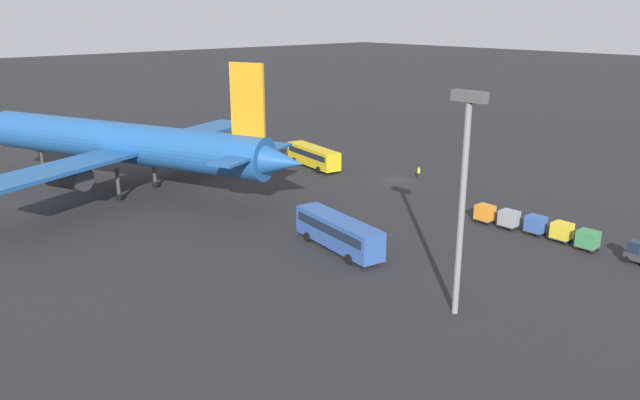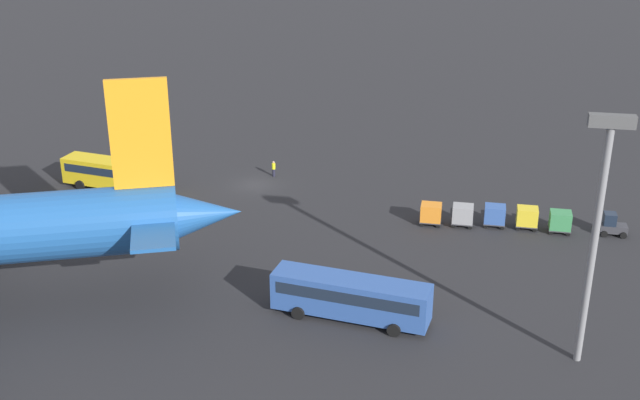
{
  "view_description": "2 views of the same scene",
  "coord_description": "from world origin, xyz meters",
  "px_view_note": "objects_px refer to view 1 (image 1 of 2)",
  "views": [
    {
      "loc": [
        -56.27,
        65.22,
        22.9
      ],
      "look_at": [
        -6.04,
        20.29,
        2.53
      ],
      "focal_mm": 35.0,
      "sensor_mm": 36.0,
      "label": 1
    },
    {
      "loc": [
        -20.99,
        76.3,
        31.58
      ],
      "look_at": [
        -9.49,
        13.56,
        4.61
      ],
      "focal_mm": 45.0,
      "sensor_mm": 36.0,
      "label": 2
    }
  ],
  "objects_px": {
    "cargo_cart_blue": "(536,224)",
    "cargo_cart_orange": "(485,213)",
    "airplane": "(125,144)",
    "baggage_tug": "(637,253)",
    "shuttle_bus_near": "(313,155)",
    "cargo_cart_yellow": "(562,231)",
    "shuttle_bus_far": "(338,231)",
    "cargo_cart_grey": "(509,218)",
    "cargo_cart_green": "(588,239)",
    "worker_person": "(419,173)"
  },
  "relations": [
    {
      "from": "cargo_cart_green",
      "to": "cargo_cart_orange",
      "type": "relative_size",
      "value": 1.0
    },
    {
      "from": "shuttle_bus_far",
      "to": "cargo_cart_blue",
      "type": "distance_m",
      "value": 21.69
    },
    {
      "from": "baggage_tug",
      "to": "cargo_cart_orange",
      "type": "bearing_deg",
      "value": 3.01
    },
    {
      "from": "airplane",
      "to": "cargo_cart_blue",
      "type": "distance_m",
      "value": 51.32
    },
    {
      "from": "baggage_tug",
      "to": "cargo_cart_blue",
      "type": "height_order",
      "value": "baggage_tug"
    },
    {
      "from": "airplane",
      "to": "cargo_cart_orange",
      "type": "height_order",
      "value": "airplane"
    },
    {
      "from": "shuttle_bus_near",
      "to": "cargo_cart_yellow",
      "type": "height_order",
      "value": "shuttle_bus_near"
    },
    {
      "from": "worker_person",
      "to": "cargo_cart_green",
      "type": "relative_size",
      "value": 0.84
    },
    {
      "from": "cargo_cart_blue",
      "to": "cargo_cart_orange",
      "type": "xyz_separation_m",
      "value": [
        5.89,
        0.68,
        0.0
      ]
    },
    {
      "from": "shuttle_bus_far",
      "to": "worker_person",
      "type": "bearing_deg",
      "value": -57.27
    },
    {
      "from": "cargo_cart_green",
      "to": "cargo_cart_blue",
      "type": "xyz_separation_m",
      "value": [
        5.89,
        -0.34,
        0.0
      ]
    },
    {
      "from": "airplane",
      "to": "cargo_cart_green",
      "type": "xyz_separation_m",
      "value": [
        -50.31,
        -24.81,
        -5.39
      ]
    },
    {
      "from": "worker_person",
      "to": "cargo_cart_grey",
      "type": "distance_m",
      "value": 22.46
    },
    {
      "from": "worker_person",
      "to": "cargo_cart_orange",
      "type": "xyz_separation_m",
      "value": [
        -17.47,
        9.58,
        0.32
      ]
    },
    {
      "from": "worker_person",
      "to": "cargo_cart_orange",
      "type": "relative_size",
      "value": 0.84
    },
    {
      "from": "cargo_cart_yellow",
      "to": "airplane",
      "type": "bearing_deg",
      "value": 28.01
    },
    {
      "from": "shuttle_bus_near",
      "to": "cargo_cart_orange",
      "type": "distance_m",
      "value": 32.89
    },
    {
      "from": "cargo_cart_green",
      "to": "cargo_cart_orange",
      "type": "height_order",
      "value": "same"
    },
    {
      "from": "airplane",
      "to": "cargo_cart_yellow",
      "type": "bearing_deg",
      "value": -173.22
    },
    {
      "from": "shuttle_bus_near",
      "to": "cargo_cart_yellow",
      "type": "relative_size",
      "value": 5.69
    },
    {
      "from": "shuttle_bus_near",
      "to": "shuttle_bus_far",
      "type": "relative_size",
      "value": 0.97
    },
    {
      "from": "shuttle_bus_far",
      "to": "cargo_cart_blue",
      "type": "bearing_deg",
      "value": -111.67
    },
    {
      "from": "cargo_cart_green",
      "to": "cargo_cart_yellow",
      "type": "height_order",
      "value": "same"
    },
    {
      "from": "airplane",
      "to": "baggage_tug",
      "type": "bearing_deg",
      "value": -176.55
    },
    {
      "from": "cargo_cart_blue",
      "to": "cargo_cart_green",
      "type": "bearing_deg",
      "value": 176.73
    },
    {
      "from": "shuttle_bus_near",
      "to": "cargo_cart_orange",
      "type": "relative_size",
      "value": 5.69
    },
    {
      "from": "worker_person",
      "to": "cargo_cart_green",
      "type": "height_order",
      "value": "cargo_cart_green"
    },
    {
      "from": "shuttle_bus_far",
      "to": "cargo_cart_orange",
      "type": "height_order",
      "value": "shuttle_bus_far"
    },
    {
      "from": "shuttle_bus_near",
      "to": "worker_person",
      "type": "distance_m",
      "value": 16.67
    },
    {
      "from": "shuttle_bus_near",
      "to": "cargo_cart_grey",
      "type": "xyz_separation_m",
      "value": [
        -35.69,
        2.74,
        -0.69
      ]
    },
    {
      "from": "cargo_cart_green",
      "to": "cargo_cart_yellow",
      "type": "relative_size",
      "value": 1.0
    },
    {
      "from": "shuttle_bus_far",
      "to": "cargo_cart_grey",
      "type": "xyz_separation_m",
      "value": [
        -7.92,
        -18.3,
        -0.79
      ]
    },
    {
      "from": "airplane",
      "to": "cargo_cart_grey",
      "type": "bearing_deg",
      "value": -170.46
    },
    {
      "from": "shuttle_bus_far",
      "to": "cargo_cart_green",
      "type": "height_order",
      "value": "shuttle_bus_far"
    },
    {
      "from": "airplane",
      "to": "cargo_cart_orange",
      "type": "bearing_deg",
      "value": -168.8
    },
    {
      "from": "cargo_cart_blue",
      "to": "cargo_cart_grey",
      "type": "relative_size",
      "value": 1.0
    },
    {
      "from": "cargo_cart_grey",
      "to": "worker_person",
      "type": "bearing_deg",
      "value": -24.61
    },
    {
      "from": "airplane",
      "to": "shuttle_bus_near",
      "type": "distance_m",
      "value": 28.42
    },
    {
      "from": "shuttle_bus_near",
      "to": "worker_person",
      "type": "height_order",
      "value": "shuttle_bus_near"
    },
    {
      "from": "cargo_cart_green",
      "to": "baggage_tug",
      "type": "bearing_deg",
      "value": -174.58
    },
    {
      "from": "cargo_cart_green",
      "to": "airplane",
      "type": "bearing_deg",
      "value": 26.25
    },
    {
      "from": "cargo_cart_green",
      "to": "cargo_cart_grey",
      "type": "distance_m",
      "value": 8.84
    },
    {
      "from": "shuttle_bus_near",
      "to": "cargo_cart_green",
      "type": "relative_size",
      "value": 5.69
    },
    {
      "from": "cargo_cart_green",
      "to": "shuttle_bus_near",
      "type": "bearing_deg",
      "value": -3.36
    },
    {
      "from": "baggage_tug",
      "to": "cargo_cart_orange",
      "type": "distance_m",
      "value": 16.46
    },
    {
      "from": "cargo_cart_blue",
      "to": "cargo_cart_orange",
      "type": "relative_size",
      "value": 1.0
    },
    {
      "from": "cargo_cart_yellow",
      "to": "cargo_cart_grey",
      "type": "height_order",
      "value": "same"
    },
    {
      "from": "airplane",
      "to": "cargo_cart_orange",
      "type": "xyz_separation_m",
      "value": [
        -38.52,
        -24.47,
        -5.39
      ]
    },
    {
      "from": "cargo_cart_yellow",
      "to": "worker_person",
      "type": "bearing_deg",
      "value": -18.6
    },
    {
      "from": "cargo_cart_orange",
      "to": "shuttle_bus_near",
      "type": "bearing_deg",
      "value": -5.17
    }
  ]
}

